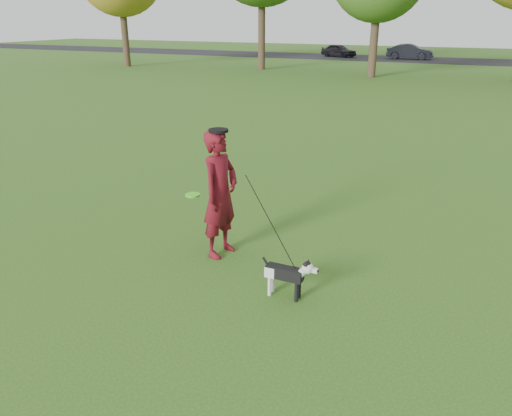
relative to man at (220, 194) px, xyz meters
The scene contains 7 objects.
ground 1.33m from the man, 25.43° to the right, with size 120.00×120.00×0.00m, color #285116.
road 39.64m from the man, 88.83° to the left, with size 120.00×7.00×0.02m, color black.
man is the anchor object (origin of this frame).
dog 1.77m from the man, 29.09° to the right, with size 0.80×0.16×0.61m.
car_left 40.71m from the man, 103.30° to the left, with size 1.31×3.26×1.11m, color black.
car_mid 39.74m from the man, 94.50° to the left, with size 1.32×3.80×1.25m, color black.
man_held_items 1.10m from the man, 23.30° to the right, with size 2.10×0.95×1.59m.
Camera 1 is at (2.67, -5.87, 3.53)m, focal length 35.00 mm.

